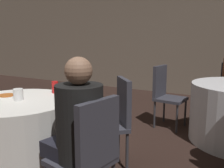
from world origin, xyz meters
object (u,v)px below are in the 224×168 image
(chair_near_northeast, at_px, (116,115))
(person_black_shirt, at_px, (74,136))
(chair_near_east, at_px, (90,150))
(pizza_plate_near, at_px, (6,96))
(chair_far_west, at_px, (165,91))
(soda_can_red, at_px, (55,87))
(table_near, at_px, (19,138))

(chair_near_northeast, relative_size, person_black_shirt, 0.77)
(chair_near_east, distance_m, chair_near_northeast, 0.83)
(person_black_shirt, relative_size, pizza_plate_near, 5.02)
(chair_far_west, xyz_separation_m, pizza_plate_near, (-0.97, -1.97, 0.21))
(chair_near_east, relative_size, pizza_plate_near, 3.86)
(person_black_shirt, distance_m, soda_can_red, 0.89)
(chair_near_east, distance_m, chair_far_west, 2.19)
(chair_near_northeast, distance_m, pizza_plate_near, 1.09)
(soda_can_red, bearing_deg, chair_near_northeast, 19.83)
(table_near, bearing_deg, chair_far_west, 69.16)
(chair_near_northeast, height_order, person_black_shirt, person_black_shirt)
(chair_near_northeast, xyz_separation_m, soda_can_red, (-0.60, -0.22, 0.27))
(chair_near_east, height_order, chair_near_northeast, same)
(chair_near_east, xyz_separation_m, soda_can_red, (-0.82, 0.58, 0.27))
(chair_near_northeast, bearing_deg, table_near, 90.00)
(chair_near_northeast, relative_size, soda_can_red, 7.43)
(table_near, xyz_separation_m, pizza_plate_near, (-0.20, 0.06, 0.38))
(chair_near_northeast, bearing_deg, soda_can_red, 67.76)
(chair_near_east, bearing_deg, table_near, 90.00)
(chair_near_northeast, relative_size, chair_far_west, 1.00)
(chair_near_northeast, bearing_deg, pizza_plate_near, 80.38)
(soda_can_red, bearing_deg, chair_near_east, -35.14)
(table_near, height_order, chair_near_east, chair_near_east)
(chair_near_northeast, height_order, chair_far_west, same)
(soda_can_red, bearing_deg, pizza_plate_near, -130.40)
(table_near, bearing_deg, chair_near_east, -10.18)
(chair_far_west, bearing_deg, chair_near_east, 10.13)
(table_near, distance_m, chair_far_west, 2.17)
(chair_far_west, relative_size, person_black_shirt, 0.77)
(table_near, distance_m, chair_near_northeast, 0.95)
(pizza_plate_near, bearing_deg, table_near, -15.42)
(table_near, relative_size, pizza_plate_near, 4.47)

